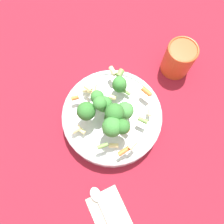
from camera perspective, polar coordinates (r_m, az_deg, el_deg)
The scene contains 6 objects.
ground_plane at distance 0.60m, azimuth -0.00°, elevation -2.03°, with size 3.00×3.00×0.00m, color maroon.
bowl at distance 0.58m, azimuth -0.00°, elevation -1.24°, with size 0.26×0.26×0.05m.
pasta_salad at distance 0.51m, azimuth -0.45°, elevation 0.83°, with size 0.21×0.22×0.08m.
cup at distance 0.66m, azimuth 17.03°, elevation 13.18°, with size 0.08×0.08×0.10m.
napkin at distance 0.58m, azimuth -0.23°, elevation -25.77°, with size 0.14×0.15×0.01m.
spoon at distance 0.57m, azimuth -2.51°, elevation -24.14°, with size 0.12×0.16×0.01m.
Camera 1 is at (0.03, -0.17, 0.58)m, focal length 35.00 mm.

